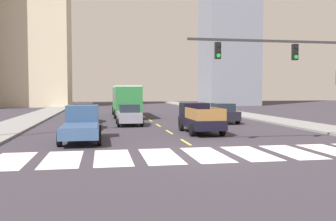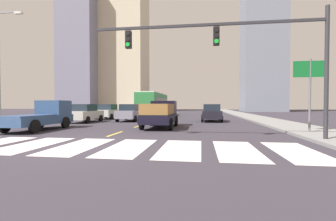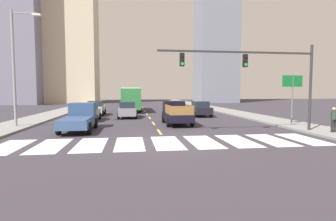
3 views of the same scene
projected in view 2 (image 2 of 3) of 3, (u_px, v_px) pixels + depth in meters
ground_plane at (79, 146)px, 9.46m from camera, size 160.00×160.00×0.00m
sidewalk_right at (262, 119)px, 25.67m from camera, size 3.40×110.00×0.15m
sidewalk_left at (67, 118)px, 28.87m from camera, size 3.40×110.00×0.15m
crosswalk_stripe_3 at (33, 145)px, 9.74m from camera, size 1.53×3.98×0.01m
crosswalk_stripe_4 at (79, 146)px, 9.46m from camera, size 1.53×3.98×0.01m
crosswalk_stripe_5 at (128, 147)px, 9.17m from camera, size 1.53×3.98×0.01m
crosswalk_stripe_6 at (181, 149)px, 8.88m from camera, size 1.53×3.98×0.01m
crosswalk_stripe_7 at (237, 150)px, 8.60m from camera, size 1.53×3.98×0.01m
crosswalk_stripe_8 at (296, 152)px, 8.31m from camera, size 1.53×3.98×0.01m
lane_dash_0 at (115, 134)px, 13.42m from camera, size 0.16×2.40×0.01m
lane_dash_1 at (138, 126)px, 18.37m from camera, size 0.16×2.40×0.01m
lane_dash_2 at (152, 122)px, 23.31m from camera, size 0.16×2.40×0.01m
lane_dash_3 at (160, 119)px, 28.26m from camera, size 0.16×2.40×0.01m
lane_dash_4 at (167, 117)px, 33.21m from camera, size 0.16×2.40×0.01m
lane_dash_5 at (171, 115)px, 38.16m from camera, size 0.16×2.40×0.01m
lane_dash_6 at (175, 114)px, 43.11m from camera, size 0.16×2.40×0.01m
lane_dash_7 at (177, 113)px, 48.06m from camera, size 0.16×2.40×0.01m
pickup_stakebed at (161, 115)px, 17.46m from camera, size 2.18×5.20×1.96m
pickup_dark at (43, 116)px, 15.76m from camera, size 2.18×5.20×1.96m
city_bus at (153, 103)px, 33.65m from camera, size 2.72×10.80×3.32m
sedan_mid at (108, 112)px, 27.95m from camera, size 2.02×4.40×1.72m
sedan_near_right at (85, 113)px, 22.37m from camera, size 2.02×4.40×1.72m
sedan_near_left at (130, 113)px, 24.06m from camera, size 2.02×4.40×1.72m
sedan_far at (211, 113)px, 23.56m from camera, size 2.02×4.40×1.72m
traffic_signal_gantry at (244, 48)px, 10.82m from camera, size 10.68×0.27×6.00m
direction_sign_green at (310, 80)px, 13.15m from camera, size 1.70×0.12×4.20m
streetlight_left at (0, 62)px, 18.40m from camera, size 2.20×0.28×9.00m
block_mid_left at (124, 52)px, 64.27m from camera, size 11.95×10.28×31.96m
block_mid_right at (84, 49)px, 62.03m from camera, size 9.15×11.79×32.58m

